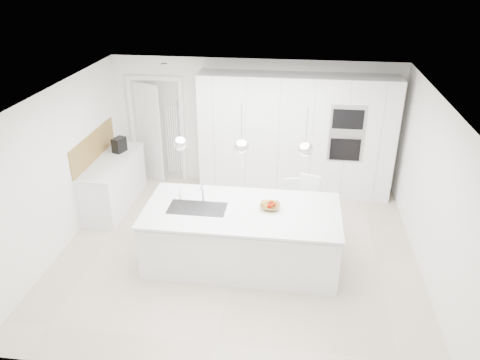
# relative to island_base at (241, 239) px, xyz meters

# --- Properties ---
(floor) EXTENTS (5.50, 5.50, 0.00)m
(floor) POSITION_rel_island_base_xyz_m (-0.10, 0.30, -0.43)
(floor) COLOR beige
(floor) RESTS_ON ground
(wall_back) EXTENTS (5.50, 0.00, 5.50)m
(wall_back) POSITION_rel_island_base_xyz_m (-0.10, 2.80, 0.82)
(wall_back) COLOR white
(wall_back) RESTS_ON ground
(wall_left) EXTENTS (0.00, 5.00, 5.00)m
(wall_left) POSITION_rel_island_base_xyz_m (-2.85, 0.30, 0.82)
(wall_left) COLOR white
(wall_left) RESTS_ON ground
(ceiling) EXTENTS (5.50, 5.50, 0.00)m
(ceiling) POSITION_rel_island_base_xyz_m (-0.10, 0.30, 2.07)
(ceiling) COLOR white
(ceiling) RESTS_ON wall_back
(tall_cabinets) EXTENTS (3.60, 0.60, 2.30)m
(tall_cabinets) POSITION_rel_island_base_xyz_m (0.70, 2.50, 0.72)
(tall_cabinets) COLOR white
(tall_cabinets) RESTS_ON floor
(oven_stack) EXTENTS (0.62, 0.04, 1.05)m
(oven_stack) POSITION_rel_island_base_xyz_m (1.60, 2.19, 0.92)
(oven_stack) COLOR #A5A5A8
(oven_stack) RESTS_ON tall_cabinets
(doorway_frame) EXTENTS (1.11, 0.08, 2.13)m
(doorway_frame) POSITION_rel_island_base_xyz_m (-2.05, 2.77, 0.59)
(doorway_frame) COLOR white
(doorway_frame) RESTS_ON floor
(hallway_door) EXTENTS (0.76, 0.38, 2.00)m
(hallway_door) POSITION_rel_island_base_xyz_m (-2.30, 2.72, 0.57)
(hallway_door) COLOR white
(hallway_door) RESTS_ON floor
(radiator) EXTENTS (0.32, 0.04, 1.40)m
(radiator) POSITION_rel_island_base_xyz_m (-1.73, 2.76, 0.42)
(radiator) COLOR white
(radiator) RESTS_ON floor
(left_base_cabinets) EXTENTS (0.60, 1.80, 0.86)m
(left_base_cabinets) POSITION_rel_island_base_xyz_m (-2.55, 1.50, 0.00)
(left_base_cabinets) COLOR white
(left_base_cabinets) RESTS_ON floor
(left_worktop) EXTENTS (0.62, 1.82, 0.04)m
(left_worktop) POSITION_rel_island_base_xyz_m (-2.55, 1.50, 0.45)
(left_worktop) COLOR white
(left_worktop) RESTS_ON left_base_cabinets
(oak_backsplash) EXTENTS (0.02, 1.80, 0.50)m
(oak_backsplash) POSITION_rel_island_base_xyz_m (-2.84, 1.50, 0.72)
(oak_backsplash) COLOR olive
(oak_backsplash) RESTS_ON wall_left
(island_base) EXTENTS (2.80, 1.20, 0.86)m
(island_base) POSITION_rel_island_base_xyz_m (0.00, 0.00, 0.00)
(island_base) COLOR white
(island_base) RESTS_ON floor
(island_worktop) EXTENTS (2.84, 1.40, 0.04)m
(island_worktop) POSITION_rel_island_base_xyz_m (0.00, 0.05, 0.45)
(island_worktop) COLOR white
(island_worktop) RESTS_ON island_base
(island_sink) EXTENTS (0.84, 0.44, 0.18)m
(island_sink) POSITION_rel_island_base_xyz_m (-0.65, -0.00, 0.39)
(island_sink) COLOR #3F3F42
(island_sink) RESTS_ON island_worktop
(island_tap) EXTENTS (0.02, 0.02, 0.30)m
(island_tap) POSITION_rel_island_base_xyz_m (-0.60, 0.20, 0.62)
(island_tap) COLOR white
(island_tap) RESTS_ON island_worktop
(pendant_left) EXTENTS (0.20, 0.20, 0.20)m
(pendant_left) POSITION_rel_island_base_xyz_m (-0.85, -0.00, 1.47)
(pendant_left) COLOR white
(pendant_left) RESTS_ON ceiling
(pendant_mid) EXTENTS (0.20, 0.20, 0.20)m
(pendant_mid) POSITION_rel_island_base_xyz_m (-0.00, -0.00, 1.47)
(pendant_mid) COLOR white
(pendant_mid) RESTS_ON ceiling
(pendant_right) EXTENTS (0.20, 0.20, 0.20)m
(pendant_right) POSITION_rel_island_base_xyz_m (0.85, -0.00, 1.47)
(pendant_right) COLOR white
(pendant_right) RESTS_ON ceiling
(fruit_bowl) EXTENTS (0.31, 0.31, 0.07)m
(fruit_bowl) POSITION_rel_island_base_xyz_m (0.40, 0.13, 0.51)
(fruit_bowl) COLOR olive
(fruit_bowl) RESTS_ON island_worktop
(espresso_machine) EXTENTS (0.24, 0.29, 0.27)m
(espresso_machine) POSITION_rel_island_base_xyz_m (-2.53, 1.91, 0.61)
(espresso_machine) COLOR black
(espresso_machine) RESTS_ON left_worktop
(bar_stool_left) EXTENTS (0.41, 0.50, 0.96)m
(bar_stool_left) POSITION_rel_island_base_xyz_m (0.70, 0.92, 0.05)
(bar_stool_left) COLOR white
(bar_stool_left) RESTS_ON floor
(bar_stool_right) EXTENTS (0.48, 0.57, 1.06)m
(bar_stool_right) POSITION_rel_island_base_xyz_m (0.98, 0.87, 0.10)
(bar_stool_right) COLOR white
(bar_stool_right) RESTS_ON floor
(apple_a) EXTENTS (0.09, 0.09, 0.09)m
(apple_a) POSITION_rel_island_base_xyz_m (0.44, 0.14, 0.54)
(apple_a) COLOR #A00F01
(apple_a) RESTS_ON fruit_bowl
(apple_b) EXTENTS (0.08, 0.08, 0.08)m
(apple_b) POSITION_rel_island_base_xyz_m (0.41, 0.16, 0.54)
(apple_b) COLOR #A00F01
(apple_b) RESTS_ON fruit_bowl
(apple_c) EXTENTS (0.07, 0.07, 0.07)m
(apple_c) POSITION_rel_island_base_xyz_m (0.39, 0.09, 0.54)
(apple_c) COLOR #A00F01
(apple_c) RESTS_ON fruit_bowl
(banana_bunch) EXTENTS (0.22, 0.16, 0.19)m
(banana_bunch) POSITION_rel_island_base_xyz_m (0.39, 0.10, 0.58)
(banana_bunch) COLOR gold
(banana_bunch) RESTS_ON fruit_bowl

